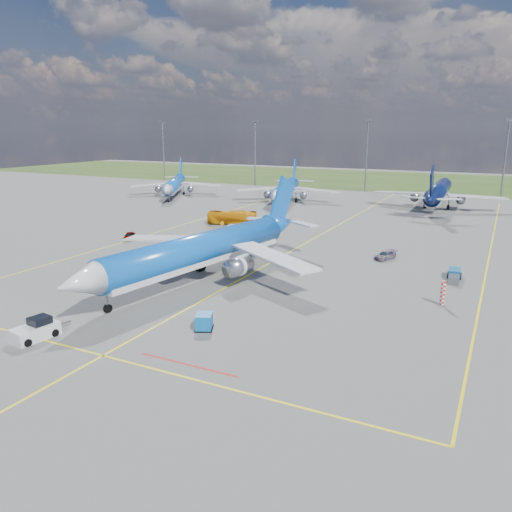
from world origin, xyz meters
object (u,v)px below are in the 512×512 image
at_px(bg_jet_nnw, 285,203).
at_px(apron_bus, 232,218).
at_px(bg_jet_n, 437,207).
at_px(service_car_b, 218,233).
at_px(uld_container, 204,321).
at_px(baggage_tug_c, 230,229).
at_px(service_car_a, 129,236).
at_px(service_car_c, 385,255).
at_px(warning_post, 443,293).
at_px(main_airliner, 201,280).
at_px(baggage_tug_w, 454,275).
at_px(bg_jet_nw, 175,196).
at_px(pushback_tug, 36,330).

relative_size(bg_jet_nnw, apron_bus, 3.81).
relative_size(bg_jet_n, service_car_b, 10.32).
distance_m(uld_container, apron_bus, 57.46).
height_order(uld_container, baggage_tug_c, uld_container).
xyz_separation_m(service_car_a, service_car_c, (45.69, 7.10, -0.06)).
relative_size(warning_post, service_car_a, 0.74).
bearing_deg(warning_post, service_car_b, 153.52).
height_order(service_car_a, service_car_c, service_car_a).
relative_size(main_airliner, uld_container, 23.14).
bearing_deg(bg_jet_nnw, warning_post, -68.57).
bearing_deg(baggage_tug_w, warning_post, -94.96).
xyz_separation_m(bg_jet_nw, main_airliner, (53.90, -69.11, 0.00)).
xyz_separation_m(bg_jet_n, apron_bus, (-36.24, -45.11, 1.49)).
relative_size(warning_post, baggage_tug_c, 0.59).
xyz_separation_m(service_car_a, service_car_b, (13.06, 10.36, -0.08)).
bearing_deg(pushback_tug, bg_jet_nw, 126.65).
xyz_separation_m(bg_jet_n, main_airliner, (-20.40, -82.13, 0.00)).
height_order(warning_post, service_car_b, warning_post).
relative_size(apron_bus, service_car_b, 2.42).
height_order(bg_jet_n, pushback_tug, bg_jet_n).
bearing_deg(apron_bus, uld_container, -174.84).
relative_size(bg_jet_nnw, baggage_tug_c, 7.96).
distance_m(main_airliner, apron_bus, 40.30).
xyz_separation_m(warning_post, baggage_tug_w, (0.20, 11.66, -0.93)).
xyz_separation_m(uld_container, baggage_tug_c, (-22.24, 44.52, -0.29)).
distance_m(uld_container, service_car_a, 46.09).
distance_m(service_car_c, baggage_tug_w, 12.74).
bearing_deg(bg_jet_n, service_car_c, 87.92).
height_order(bg_jet_nw, uld_container, bg_jet_nw).
relative_size(apron_bus, baggage_tug_w, 1.93).
xyz_separation_m(pushback_tug, baggage_tug_c, (-8.71, 53.99, -0.32)).
bearing_deg(bg_jet_n, bg_jet_nnw, 13.92).
bearing_deg(warning_post, baggage_tug_c, 149.03).
bearing_deg(apron_bus, service_car_c, -133.41).
height_order(pushback_tug, apron_bus, apron_bus).
height_order(service_car_b, baggage_tug_w, same).
relative_size(main_airliner, pushback_tug, 7.48).
relative_size(bg_jet_nnw, pushback_tug, 6.50).
bearing_deg(baggage_tug_w, bg_jet_nnw, 127.54).
height_order(bg_jet_n, baggage_tug_w, bg_jet_n).
bearing_deg(apron_bus, warning_post, -146.48).
xyz_separation_m(bg_jet_nnw, apron_bus, (2.37, -34.23, 1.49)).
bearing_deg(apron_bus, pushback_tug, 169.92).
distance_m(bg_jet_n, main_airliner, 84.63).
xyz_separation_m(warning_post, bg_jet_nw, (-84.70, 65.08, -1.50)).
relative_size(bg_jet_n, main_airliner, 0.97).
bearing_deg(pushback_tug, warning_post, 47.27).
distance_m(main_airliner, service_car_a, 29.77).
bearing_deg(bg_jet_nnw, service_car_b, -97.54).
xyz_separation_m(bg_jet_nw, bg_jet_n, (74.30, 13.02, 0.00)).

